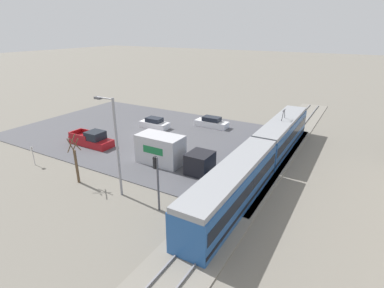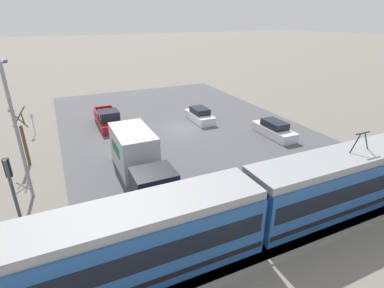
{
  "view_description": "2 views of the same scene",
  "coord_description": "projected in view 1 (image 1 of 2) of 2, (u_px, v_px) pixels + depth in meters",
  "views": [
    {
      "loc": [
        29.85,
        23.9,
        13.35
      ],
      "look_at": [
        4.46,
        9.1,
        1.92
      ],
      "focal_mm": 28.0,
      "sensor_mm": 36.0,
      "label": 1
    },
    {
      "loc": [
        11.14,
        26.44,
        10.7
      ],
      "look_at": [
        2.66,
        8.08,
        1.92
      ],
      "focal_mm": 28.0,
      "sensor_mm": 36.0,
      "label": 2
    }
  ],
  "objects": [
    {
      "name": "pickup_truck",
      "position": [
        92.0,
        140.0,
        36.06
      ],
      "size": [
        2.04,
        5.71,
        1.84
      ],
      "color": "maroon",
      "rests_on": "ground"
    },
    {
      "name": "light_rail_tram",
      "position": [
        262.0,
        155.0,
        29.28
      ],
      "size": [
        28.86,
        2.78,
        4.53
      ],
      "color": "#235193",
      "rests_on": "ground"
    },
    {
      "name": "street_tree",
      "position": [
        76.0,
        162.0,
        26.98
      ],
      "size": [
        1.08,
        0.9,
        4.57
      ],
      "color": "brown",
      "rests_on": "ground"
    },
    {
      "name": "rail_bed",
      "position": [
        270.0,
        159.0,
        32.44
      ],
      "size": [
        56.56,
        4.4,
        0.22
      ],
      "color": "gray",
      "rests_on": "ground"
    },
    {
      "name": "traffic_light_pole",
      "position": [
        157.0,
        176.0,
        22.49
      ],
      "size": [
        0.28,
        0.47,
        4.51
      ],
      "color": "#47474C",
      "rests_on": "ground"
    },
    {
      "name": "ground_plane",
      "position": [
        150.0,
        135.0,
        40.1
      ],
      "size": [
        320.0,
        320.0,
        0.0
      ],
      "primitive_type": "plane",
      "color": "slate"
    },
    {
      "name": "sedan_car_1",
      "position": [
        154.0,
        124.0,
        42.42
      ],
      "size": [
        1.74,
        4.28,
        1.46
      ],
      "rotation": [
        0.0,
        0.0,
        3.14
      ],
      "color": "silver",
      "rests_on": "ground"
    },
    {
      "name": "no_parking_sign",
      "position": [
        33.0,
        154.0,
        30.79
      ],
      "size": [
        0.32,
        0.08,
        2.03
      ],
      "color": "gray",
      "rests_on": "ground"
    },
    {
      "name": "sedan_car_0",
      "position": [
        212.0,
        123.0,
        42.83
      ],
      "size": [
        1.72,
        4.79,
        1.47
      ],
      "color": "silver",
      "rests_on": "ground"
    },
    {
      "name": "street_lamp_near_crossing",
      "position": [
        115.0,
        141.0,
        24.01
      ],
      "size": [
        0.36,
        1.95,
        8.41
      ],
      "color": "gray",
      "rests_on": "ground"
    },
    {
      "name": "road_surface",
      "position": [
        150.0,
        134.0,
        40.08
      ],
      "size": [
        23.14,
        36.36,
        0.08
      ],
      "color": "#4C4C51",
      "rests_on": "ground"
    },
    {
      "name": "box_truck",
      "position": [
        169.0,
        152.0,
        30.56
      ],
      "size": [
        2.56,
        8.25,
        3.04
      ],
      "color": "black",
      "rests_on": "ground"
    }
  ]
}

